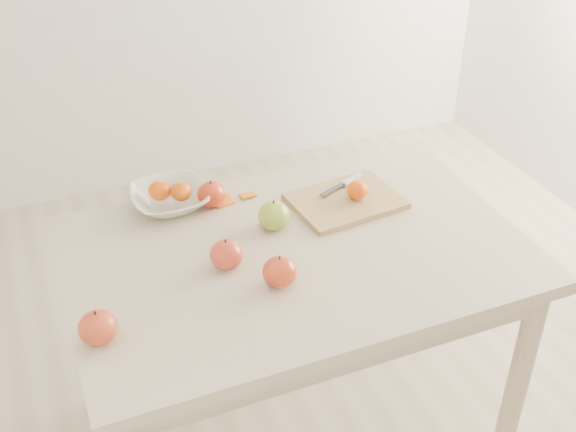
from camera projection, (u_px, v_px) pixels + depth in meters
name	position (u px, v px, depth m)	size (l,w,h in m)	color
table	(295.00, 277.00, 1.96)	(1.20, 0.80, 0.75)	beige
cutting_board	(346.00, 201.00, 2.08)	(0.30, 0.22, 0.02)	tan
board_tangerine	(357.00, 190.00, 2.06)	(0.06, 0.06, 0.05)	#E34708
fruit_bowl	(170.00, 199.00, 2.06)	(0.22, 0.22, 0.05)	silver
bowl_tangerine_near	(160.00, 190.00, 2.04)	(0.06, 0.06, 0.06)	#D04007
bowl_tangerine_far	(181.00, 191.00, 2.04)	(0.06, 0.06, 0.05)	#D55307
orange_peel_a	(222.00, 202.00, 2.08)	(0.06, 0.04, 0.00)	#DA5F0F
orange_peel_b	(248.00, 196.00, 2.11)	(0.04, 0.04, 0.00)	orange
paring_knife	(349.00, 182.00, 2.14)	(0.16, 0.08, 0.01)	silver
apple_green	(274.00, 215.00, 1.96)	(0.09, 0.09, 0.08)	#5F8F1F
apple_red_d	(98.00, 328.00, 1.59)	(0.09, 0.09, 0.08)	maroon
apple_red_a	(211.00, 194.00, 2.06)	(0.08, 0.08, 0.07)	maroon
apple_red_e	(280.00, 272.00, 1.76)	(0.09, 0.09, 0.08)	#A50303
apple_red_b	(226.00, 254.00, 1.82)	(0.08, 0.08, 0.08)	#980211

